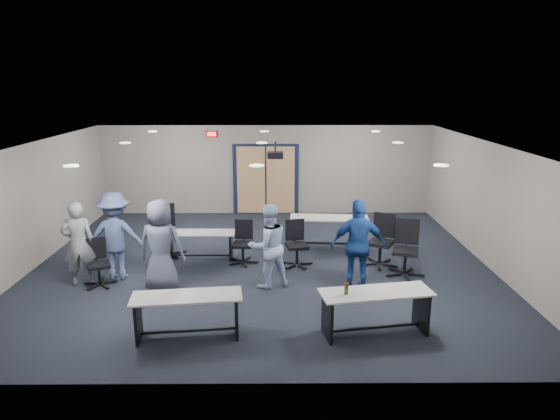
{
  "coord_description": "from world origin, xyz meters",
  "views": [
    {
      "loc": [
        0.32,
        -10.48,
        4.02
      ],
      "look_at": [
        0.4,
        -0.3,
        1.35
      ],
      "focal_mm": 32.0,
      "sensor_mm": 36.0,
      "label": 1
    }
  ],
  "objects_px": {
    "table_front_right": "(375,304)",
    "chair_back_c": "(297,244)",
    "chair_loose_left": "(98,263)",
    "person_lightblue": "(268,246)",
    "person_gray": "(79,244)",
    "table_back_right": "(329,227)",
    "chair_back_a": "(167,231)",
    "chair_loose_right": "(406,249)",
    "chair_back_d": "(381,241)",
    "person_back": "(116,236)",
    "table_back_left": "(200,241)",
    "person_plaid": "(161,245)",
    "chair_back_b": "(243,243)",
    "person_navy": "(358,246)",
    "table_front_left": "(187,309)"
  },
  "relations": [
    {
      "from": "table_front_right",
      "to": "chair_back_c",
      "type": "height_order",
      "value": "chair_back_c"
    },
    {
      "from": "chair_back_c",
      "to": "chair_loose_left",
      "type": "bearing_deg",
      "value": -176.82
    },
    {
      "from": "person_lightblue",
      "to": "chair_back_c",
      "type": "bearing_deg",
      "value": -142.33
    },
    {
      "from": "chair_loose_left",
      "to": "person_gray",
      "type": "relative_size",
      "value": 0.55
    },
    {
      "from": "table_front_right",
      "to": "table_back_right",
      "type": "relative_size",
      "value": 0.97
    },
    {
      "from": "chair_back_a",
      "to": "chair_loose_right",
      "type": "bearing_deg",
      "value": -37.17
    },
    {
      "from": "chair_back_d",
      "to": "person_back",
      "type": "distance_m",
      "value": 5.65
    },
    {
      "from": "table_back_left",
      "to": "chair_loose_left",
      "type": "height_order",
      "value": "chair_loose_left"
    },
    {
      "from": "chair_loose_left",
      "to": "chair_loose_right",
      "type": "height_order",
      "value": "chair_loose_right"
    },
    {
      "from": "chair_back_a",
      "to": "chair_loose_left",
      "type": "distance_m",
      "value": 2.03
    },
    {
      "from": "chair_loose_left",
      "to": "person_lightblue",
      "type": "distance_m",
      "value": 3.41
    },
    {
      "from": "table_back_right",
      "to": "chair_loose_right",
      "type": "xyz_separation_m",
      "value": [
        1.41,
        -1.84,
        0.06
      ]
    },
    {
      "from": "chair_loose_left",
      "to": "person_plaid",
      "type": "bearing_deg",
      "value": -36.46
    },
    {
      "from": "chair_loose_right",
      "to": "person_back",
      "type": "bearing_deg",
      "value": -162.0
    },
    {
      "from": "person_lightblue",
      "to": "chair_back_a",
      "type": "bearing_deg",
      "value": -60.66
    },
    {
      "from": "chair_back_b",
      "to": "person_back",
      "type": "bearing_deg",
      "value": -157.27
    },
    {
      "from": "table_back_left",
      "to": "chair_back_b",
      "type": "bearing_deg",
      "value": -15.65
    },
    {
      "from": "person_plaid",
      "to": "person_navy",
      "type": "xyz_separation_m",
      "value": [
        3.81,
        -0.04,
        0.0
      ]
    },
    {
      "from": "table_back_right",
      "to": "chair_back_a",
      "type": "relative_size",
      "value": 1.62
    },
    {
      "from": "chair_loose_right",
      "to": "person_back",
      "type": "distance_m",
      "value": 6.01
    },
    {
      "from": "table_back_right",
      "to": "chair_back_c",
      "type": "relative_size",
      "value": 1.9
    },
    {
      "from": "table_back_right",
      "to": "person_back",
      "type": "relative_size",
      "value": 1.06
    },
    {
      "from": "table_front_left",
      "to": "person_plaid",
      "type": "height_order",
      "value": "person_plaid"
    },
    {
      "from": "chair_back_a",
      "to": "person_back",
      "type": "distance_m",
      "value": 1.57
    },
    {
      "from": "chair_back_a",
      "to": "person_lightblue",
      "type": "bearing_deg",
      "value": -60.68
    },
    {
      "from": "table_back_left",
      "to": "chair_back_a",
      "type": "height_order",
      "value": "chair_back_a"
    },
    {
      "from": "table_back_right",
      "to": "person_gray",
      "type": "bearing_deg",
      "value": -152.49
    },
    {
      "from": "person_gray",
      "to": "person_plaid",
      "type": "height_order",
      "value": "person_plaid"
    },
    {
      "from": "table_front_right",
      "to": "chair_loose_right",
      "type": "xyz_separation_m",
      "value": [
        1.11,
        2.47,
        0.09
      ]
    },
    {
      "from": "chair_back_a",
      "to": "person_lightblue",
      "type": "height_order",
      "value": "person_lightblue"
    },
    {
      "from": "person_navy",
      "to": "person_back",
      "type": "height_order",
      "value": "same"
    },
    {
      "from": "chair_back_b",
      "to": "person_plaid",
      "type": "xyz_separation_m",
      "value": [
        -1.48,
        -1.44,
        0.43
      ]
    },
    {
      "from": "person_plaid",
      "to": "person_back",
      "type": "distance_m",
      "value": 1.23
    },
    {
      "from": "chair_loose_right",
      "to": "person_gray",
      "type": "xyz_separation_m",
      "value": [
        -6.63,
        -0.42,
        0.27
      ]
    },
    {
      "from": "chair_back_b",
      "to": "chair_back_d",
      "type": "relative_size",
      "value": 0.84
    },
    {
      "from": "table_front_left",
      "to": "person_navy",
      "type": "relative_size",
      "value": 0.98
    },
    {
      "from": "chair_back_a",
      "to": "chair_back_d",
      "type": "bearing_deg",
      "value": -31.55
    },
    {
      "from": "chair_back_d",
      "to": "person_navy",
      "type": "height_order",
      "value": "person_navy"
    },
    {
      "from": "chair_back_c",
      "to": "person_lightblue",
      "type": "relative_size",
      "value": 0.6
    },
    {
      "from": "table_back_right",
      "to": "chair_loose_left",
      "type": "xyz_separation_m",
      "value": [
        -4.85,
        -2.33,
        -0.05
      ]
    },
    {
      "from": "chair_loose_left",
      "to": "chair_back_a",
      "type": "bearing_deg",
      "value": 32.5
    },
    {
      "from": "person_navy",
      "to": "person_gray",
      "type": "bearing_deg",
      "value": -1.97
    },
    {
      "from": "table_back_left",
      "to": "person_lightblue",
      "type": "xyz_separation_m",
      "value": [
        1.59,
        -1.58,
        0.41
      ]
    },
    {
      "from": "chair_back_d",
      "to": "person_plaid",
      "type": "bearing_deg",
      "value": -135.83
    },
    {
      "from": "chair_loose_left",
      "to": "person_plaid",
      "type": "height_order",
      "value": "person_plaid"
    },
    {
      "from": "chair_loose_right",
      "to": "person_lightblue",
      "type": "distance_m",
      "value": 2.93
    },
    {
      "from": "table_back_right",
      "to": "chair_back_b",
      "type": "distance_m",
      "value": 2.32
    },
    {
      "from": "table_front_left",
      "to": "chair_back_b",
      "type": "xyz_separation_m",
      "value": [
        0.67,
        3.3,
        0.0
      ]
    },
    {
      "from": "person_back",
      "to": "chair_back_c",
      "type": "bearing_deg",
      "value": -173.91
    },
    {
      "from": "table_front_left",
      "to": "chair_back_a",
      "type": "bearing_deg",
      "value": 99.84
    }
  ]
}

